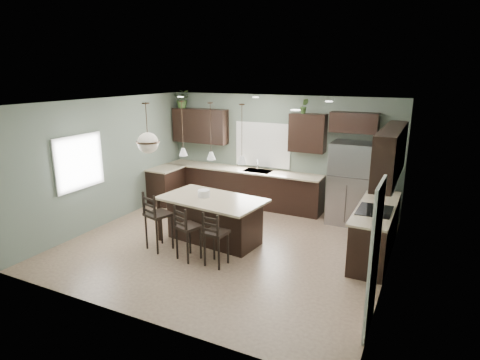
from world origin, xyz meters
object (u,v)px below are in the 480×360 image
at_px(kitchen_island, 212,220).
at_px(bar_stool_left, 159,221).
at_px(refrigerator, 350,183).
at_px(plant_back_left, 183,99).
at_px(bar_stool_center, 188,232).
at_px(bar_stool_right, 216,238).
at_px(serving_dish, 204,193).

relative_size(kitchen_island, bar_stool_left, 1.75).
xyz_separation_m(refrigerator, plant_back_left, (-4.57, 0.25, 1.71)).
bearing_deg(bar_stool_center, refrigerator, 72.00).
xyz_separation_m(kitchen_island, bar_stool_right, (0.56, -0.84, 0.05)).
bearing_deg(bar_stool_left, kitchen_island, 62.16).
bearing_deg(kitchen_island, plant_back_left, 139.28).
bearing_deg(serving_dish, bar_stool_center, -77.71).
height_order(refrigerator, bar_stool_left, refrigerator).
xyz_separation_m(kitchen_island, plant_back_left, (-2.34, 2.56, 2.18)).
xyz_separation_m(kitchen_island, bar_stool_left, (-0.75, -0.74, 0.12)).
distance_m(kitchen_island, plant_back_left, 4.09).
height_order(bar_stool_left, bar_stool_right, bar_stool_left).
relative_size(bar_stool_right, plant_back_left, 2.14).
bearing_deg(bar_stool_left, refrigerator, 63.34).
distance_m(bar_stool_right, plant_back_left, 4.95).
bearing_deg(bar_stool_center, kitchen_island, 106.76).
height_order(kitchen_island, bar_stool_center, bar_stool_center).
bearing_deg(bar_stool_right, refrigerator, 66.51).
relative_size(bar_stool_left, bar_stool_center, 1.12).
bearing_deg(refrigerator, kitchen_island, -133.97).
relative_size(kitchen_island, bar_stool_center, 1.97).
height_order(bar_stool_center, plant_back_left, plant_back_left).
bearing_deg(bar_stool_left, serving_dish, 71.67).
bearing_deg(refrigerator, bar_stool_left, -134.36).
xyz_separation_m(serving_dish, bar_stool_right, (0.76, -0.87, -0.49)).
xyz_separation_m(bar_stool_center, bar_stool_right, (0.57, 0.01, -0.01)).
bearing_deg(refrigerator, serving_dish, -136.71).
xyz_separation_m(kitchen_island, serving_dish, (-0.20, 0.02, 0.53)).
xyz_separation_m(bar_stool_left, bar_stool_right, (1.32, -0.10, -0.07)).
relative_size(refrigerator, kitchen_island, 0.90).
relative_size(serving_dish, plant_back_left, 0.50).
distance_m(bar_stool_center, plant_back_left, 4.65).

